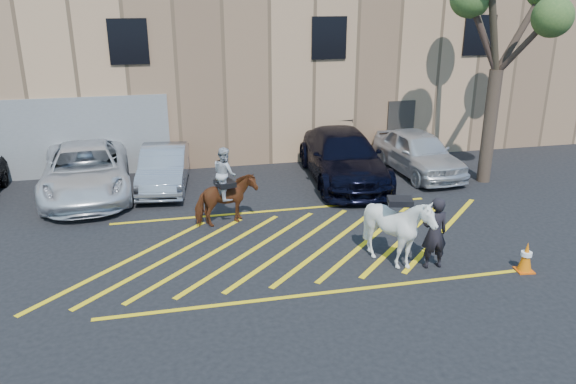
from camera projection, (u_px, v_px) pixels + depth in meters
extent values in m
plane|color=black|center=(291.00, 241.00, 14.75)|extent=(90.00, 90.00, 0.00)
imported|color=silver|center=(86.00, 171.00, 17.89)|extent=(3.07, 5.88, 1.58)
imported|color=#9497A2|center=(164.00, 168.00, 18.57)|extent=(1.89, 4.29, 1.37)
imported|color=black|center=(343.00, 157.00, 19.23)|extent=(2.75, 5.93, 1.68)
imported|color=silver|center=(418.00, 152.00, 20.02)|extent=(2.09, 4.63, 1.54)
imported|color=black|center=(434.00, 233.00, 13.07)|extent=(0.64, 0.42, 1.75)
cube|color=tan|center=(230.00, 56.00, 24.58)|extent=(32.00, 10.00, 7.00)
cube|color=black|center=(128.00, 42.00, 18.76)|extent=(1.30, 0.08, 1.50)
cube|color=black|center=(329.00, 38.00, 20.21)|extent=(1.30, 0.08, 1.50)
cube|color=black|center=(479.00, 35.00, 21.45)|extent=(1.30, 0.08, 1.50)
cube|color=#38332D|center=(400.00, 129.00, 22.01)|extent=(1.10, 0.08, 2.20)
cube|color=yellow|center=(125.00, 262.00, 13.60)|extent=(4.20, 4.20, 0.01)
cube|color=yellow|center=(170.00, 257.00, 13.82)|extent=(4.20, 4.20, 0.01)
cube|color=yellow|center=(212.00, 253.00, 14.03)|extent=(4.20, 4.20, 0.01)
cube|color=yellow|center=(254.00, 249.00, 14.25)|extent=(4.20, 4.20, 0.01)
cube|color=yellow|center=(294.00, 245.00, 14.47)|extent=(4.20, 4.20, 0.01)
cube|color=yellow|center=(333.00, 242.00, 14.69)|extent=(4.20, 4.20, 0.01)
cube|color=yellow|center=(371.00, 238.00, 14.90)|extent=(4.20, 4.20, 0.01)
cube|color=yellow|center=(407.00, 234.00, 15.12)|extent=(4.20, 4.20, 0.01)
cube|color=yellow|center=(443.00, 231.00, 15.34)|extent=(4.20, 4.20, 0.01)
cube|color=yellow|center=(275.00, 211.00, 16.76)|extent=(9.50, 0.12, 0.01)
cube|color=yellow|center=(320.00, 293.00, 12.17)|extent=(9.50, 0.12, 0.01)
imported|color=#5F2616|center=(226.00, 200.00, 15.56)|extent=(1.84, 1.21, 1.43)
imported|color=#AEB0B9|center=(225.00, 173.00, 15.29)|extent=(0.72, 0.83, 1.46)
cube|color=black|center=(225.00, 183.00, 15.39)|extent=(0.60, 0.66, 0.14)
imported|color=white|center=(398.00, 230.00, 13.14)|extent=(1.87, 2.00, 1.84)
cube|color=black|center=(400.00, 201.00, 12.89)|extent=(0.66, 0.59, 0.14)
cube|color=#E85309|center=(524.00, 270.00, 13.16)|extent=(0.42, 0.42, 0.03)
cone|color=orange|center=(526.00, 256.00, 13.04)|extent=(0.32, 0.32, 0.70)
cylinder|color=white|center=(527.00, 254.00, 13.02)|extent=(0.25, 0.25, 0.10)
cylinder|color=#4D3B2F|center=(489.00, 127.00, 18.78)|extent=(0.44, 0.44, 3.80)
cylinder|color=#433029|center=(521.00, 31.00, 18.03)|extent=(1.76, 0.51, 2.68)
cylinder|color=#4D412F|center=(484.00, 36.00, 18.57)|extent=(0.33, 1.88, 2.34)
cylinder|color=#443129|center=(483.00, 36.00, 17.66)|extent=(1.40, 0.20, 2.39)
cylinder|color=#4D382F|center=(523.00, 46.00, 17.27)|extent=(0.78, 1.62, 1.96)
cylinder|color=#453929|center=(493.00, 25.00, 17.31)|extent=(1.16, 0.77, 3.11)
sphere|color=#457231|center=(472.00, 0.00, 18.97)|extent=(1.20, 1.20, 1.20)
sphere|color=#506A2D|center=(553.00, 17.00, 16.37)|extent=(1.20, 1.20, 1.20)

